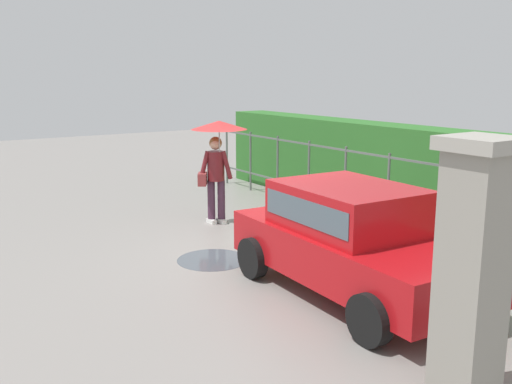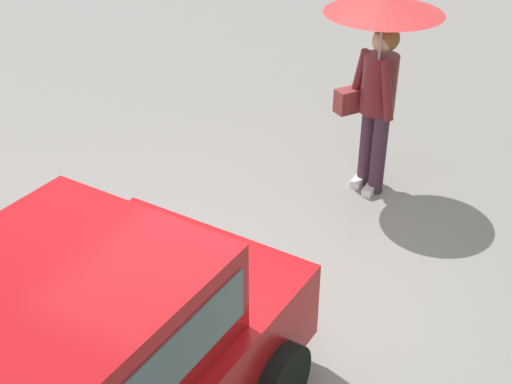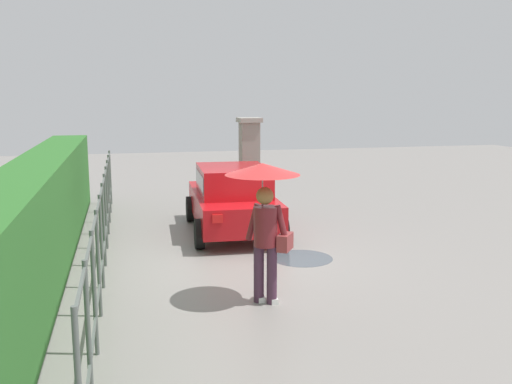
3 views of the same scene
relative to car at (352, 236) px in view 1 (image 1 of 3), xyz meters
name	(u,v)px [view 1 (image 1 of 3)]	position (x,y,z in m)	size (l,w,h in m)	color
ground_plane	(278,252)	(-2.02, 0.24, -0.80)	(40.00, 40.00, 0.00)	gray
car	(352,236)	(0.00, 0.00, 0.00)	(3.80, 2.00, 1.48)	#B71116
pedestrian	(217,147)	(-4.22, 0.34, 0.73)	(1.09, 1.09, 2.05)	#47283D
gate_pillar	(472,271)	(2.53, -0.95, 0.44)	(0.60, 0.60, 2.42)	gray
fence_section	(388,189)	(-1.91, 2.68, 0.02)	(11.84, 0.05, 1.50)	#59605B
hedge_row	(426,177)	(-1.91, 3.73, 0.15)	(12.79, 0.90, 1.90)	#2D6B28
puddle_near	(213,260)	(-2.26, -0.88, -0.80)	(1.15, 1.15, 0.00)	#4C545B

